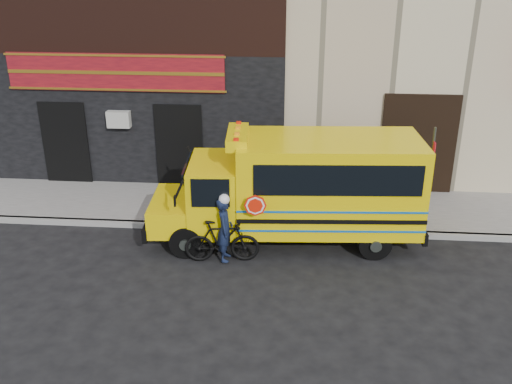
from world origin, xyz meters
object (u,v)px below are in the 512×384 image
object	(u,v)px
sign_pole	(430,174)
cyclist	(225,231)
school_bus	(301,186)
bicycle	(222,241)

from	to	relation	value
sign_pole	cyclist	xyz separation A→B (m)	(-5.11, -2.16, -0.78)
school_bus	sign_pole	xyz separation A→B (m)	(3.34, 0.90, 0.07)
sign_pole	bicycle	distance (m)	5.72
sign_pole	cyclist	distance (m)	5.60
sign_pole	school_bus	bearing A→B (deg)	-164.97
bicycle	sign_pole	bearing A→B (deg)	-73.68
school_bus	bicycle	distance (m)	2.45
school_bus	bicycle	world-z (taller)	school_bus
bicycle	cyclist	size ratio (longest dim) A/B	1.13
school_bus	sign_pole	bearing A→B (deg)	15.03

